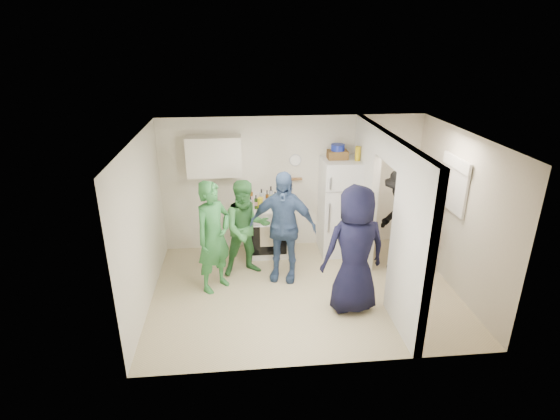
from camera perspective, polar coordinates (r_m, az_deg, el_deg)
The scene contains 35 objects.
floor at distance 7.14m, azimuth 3.20°, elevation -10.46°, with size 4.80×4.80×0.00m, color #C2B489.
wall_back at distance 8.13m, azimuth 1.60°, elevation 3.50°, with size 4.80×4.80×0.00m, color silver.
wall_front at distance 5.06m, azimuth 6.38°, elevation -8.74°, with size 4.80×4.80×0.00m, color silver.
wall_left at distance 6.64m, azimuth -17.52°, elevation -1.92°, with size 3.40×3.40×0.00m, color silver.
wall_right at distance 7.31m, azimuth 22.37°, elevation -0.39°, with size 3.40×3.40×0.00m, color silver.
ceiling at distance 6.17m, azimuth 3.69°, elevation 9.54°, with size 4.80×4.80×0.00m, color white.
partition_pier_back at distance 7.81m, azimuth 10.93°, elevation 2.32°, with size 0.12×1.20×2.50m, color silver.
partition_pier_front at distance 5.90m, azimuth 16.72°, elevation -4.88°, with size 0.12×1.20×2.50m, color silver.
partition_header at distance 6.51m, azimuth 14.22°, elevation 7.77°, with size 0.12×1.00×0.40m, color silver.
stove at distance 8.07m, azimuth -1.76°, elevation -2.63°, with size 0.78×0.65×0.93m, color white.
upper_cabinet at distance 7.74m, azimuth -8.60°, elevation 6.95°, with size 0.95×0.34×0.70m, color silver.
fridge at distance 8.07m, azimuth 7.95°, elevation 0.44°, with size 0.73×0.71×1.78m, color silver.
wicker_basket at distance 7.79m, azimuth 7.51°, elevation 7.18°, with size 0.35×0.25×0.15m, color brown.
blue_bowl at distance 7.76m, azimuth 7.56°, elevation 8.11°, with size 0.24×0.24×0.11m, color navy.
yellow_cup_stack_top at distance 7.72m, azimuth 10.11°, elevation 7.27°, with size 0.09×0.09×0.25m, color gold.
wall_clock at distance 7.98m, azimuth 2.01°, elevation 6.53°, with size 0.22×0.22×0.03m, color white.
spice_shelf at distance 8.05m, azimuth 1.66°, elevation 4.07°, with size 0.35×0.08×0.03m, color olive.
nook_window at distance 7.33m, azimuth 21.98°, elevation 3.09°, with size 0.03×0.70×0.80m, color black.
nook_window_frame at distance 7.33m, azimuth 21.88°, elevation 3.09°, with size 0.04×0.76×0.86m, color white.
nook_valance at distance 7.22m, azimuth 22.09°, elevation 5.71°, with size 0.04×0.82×0.18m, color white.
yellow_cup_stack_stove at distance 7.63m, azimuth -2.60°, elevation 0.70°, with size 0.09×0.09×0.25m, color yellow.
red_cup at distance 7.69m, azimuth -0.07°, elevation 0.39°, with size 0.09×0.09×0.12m, color red.
person_green_left at distance 6.86m, azimuth -8.67°, elevation -3.49°, with size 0.66×0.43×1.81m, color #327E3E.
person_green_center at distance 7.26m, azimuth -4.42°, elevation -2.43°, with size 0.81×0.63×1.66m, color #3B8748.
person_denim at distance 7.06m, azimuth 0.35°, elevation -2.20°, with size 1.09×0.46×1.86m, color #3B5481.
person_navy at distance 6.34m, azimuth 9.72°, elevation -5.19°, with size 0.94×0.61×1.92m, color black.
person_nook at distance 7.52m, azimuth 15.50°, elevation -1.61°, with size 1.19×0.68×1.84m, color black.
bottle_a at distance 7.95m, azimuth -3.79°, elevation 1.80°, with size 0.07×0.07×0.31m, color brown.
bottle_b at distance 7.74m, azimuth -3.15°, elevation 1.04°, with size 0.06×0.06×0.26m, color #244316.
bottle_c at distance 7.97m, azimuth -2.43°, elevation 1.78°, with size 0.08×0.08×0.28m, color #B4C1C3.
bottle_d at distance 7.79m, azimuth -1.69°, elevation 1.48°, with size 0.06×0.06×0.32m, color #5B340F.
bottle_e at distance 7.99m, azimuth -1.19°, elevation 2.01°, with size 0.08×0.08×0.32m, color #A3A6B4.
bottle_f at distance 7.86m, azimuth -0.64°, elevation 1.46°, with size 0.07×0.07×0.27m, color #163D23.
bottle_g at distance 7.99m, azimuth 0.12°, elevation 1.81°, with size 0.08×0.08×0.27m, color olive.
bottle_h at distance 7.72m, azimuth -3.85°, elevation 0.93°, with size 0.07×0.07×0.25m, color silver.
Camera 1 is at (-0.97, -5.95, 3.82)m, focal length 28.00 mm.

